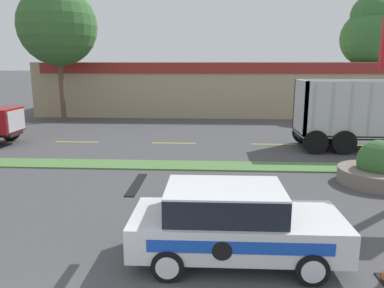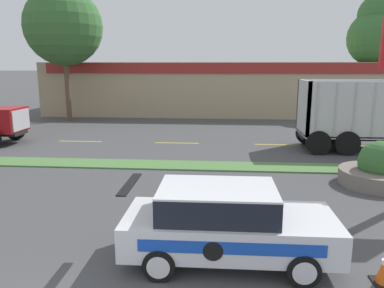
{
  "view_description": "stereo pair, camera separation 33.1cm",
  "coord_description": "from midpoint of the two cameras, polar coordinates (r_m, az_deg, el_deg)",
  "views": [
    {
      "loc": [
        2.21,
        -4.12,
        4.14
      ],
      "look_at": [
        1.41,
        9.54,
        1.26
      ],
      "focal_mm": 35.0,
      "sensor_mm": 36.0,
      "label": 1
    },
    {
      "loc": [
        2.54,
        -4.1,
        4.14
      ],
      "look_at": [
        1.41,
        9.54,
        1.26
      ],
      "focal_mm": 35.0,
      "sensor_mm": 36.0,
      "label": 2
    }
  ],
  "objects": [
    {
      "name": "centre_line_4",
      "position": [
        20.37,
        -1.87,
        0.16
      ],
      "size": [
        2.4,
        0.14,
        0.01
      ],
      "primitive_type": "cube",
      "color": "yellow",
      "rests_on": "ground_plane"
    },
    {
      "name": "store_building_backdrop",
      "position": [
        35.53,
        7.11,
        8.65
      ],
      "size": [
        32.41,
        12.1,
        4.39
      ],
      "color": "tan",
      "rests_on": "ground_plane"
    },
    {
      "name": "tree_behind_centre",
      "position": [
        35.2,
        26.53,
        14.97
      ],
      "size": [
        4.53,
        4.53,
        9.75
      ],
      "color": "brown",
      "rests_on": "ground_plane"
    },
    {
      "name": "centre_line_3",
      "position": [
        21.65,
        -16.21,
        0.39
      ],
      "size": [
        2.4,
        0.14,
        0.01
      ],
      "primitive_type": "cube",
      "color": "yellow",
      "rests_on": "ground_plane"
    },
    {
      "name": "stone_planter",
      "position": [
        14.8,
        27.23,
        -3.59
      ],
      "size": [
        2.71,
        2.71,
        1.58
      ],
      "color": "slate",
      "rests_on": "ground_plane"
    },
    {
      "name": "rally_car",
      "position": [
        8.18,
        6.38,
        -11.85
      ],
      "size": [
        4.48,
        2.06,
        1.68
      ],
      "color": "white",
      "rests_on": "ground_plane"
    },
    {
      "name": "centre_line_6",
      "position": [
        21.95,
        27.39,
        -0.33
      ],
      "size": [
        2.4,
        0.14,
        0.01
      ],
      "primitive_type": "cube",
      "color": "yellow",
      "rests_on": "ground_plane"
    },
    {
      "name": "centre_line_5",
      "position": [
        20.48,
        13.32,
        -0.09
      ],
      "size": [
        2.4,
        0.14,
        0.01
      ],
      "primitive_type": "cube",
      "color": "yellow",
      "rests_on": "ground_plane"
    },
    {
      "name": "grass_verge",
      "position": [
        15.83,
        -4.06,
        -3.19
      ],
      "size": [
        120.0,
        1.41,
        0.06
      ],
      "primitive_type": "cube",
      "color": "#517F42",
      "rests_on": "ground_plane"
    },
    {
      "name": "tree_behind_left",
      "position": [
        30.02,
        -18.77,
        17.67
      ],
      "size": [
        5.64,
        5.64,
        11.15
      ],
      "color": "brown",
      "rests_on": "ground_plane"
    }
  ]
}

